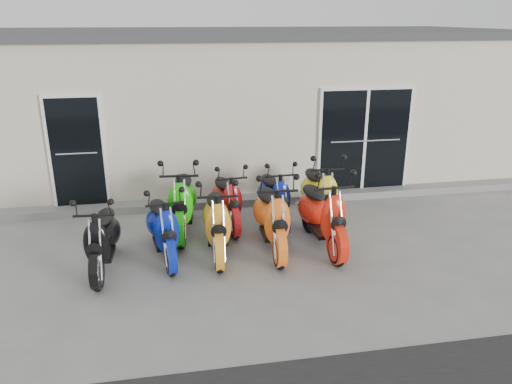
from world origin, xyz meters
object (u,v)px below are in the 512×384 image
at_px(scooter_back_red, 227,193).
at_px(scooter_front_black, 102,230).
at_px(scooter_front_orange_b, 272,208).
at_px(scooter_back_yellow, 320,186).
at_px(scooter_front_blue, 162,220).
at_px(scooter_back_blue, 274,190).
at_px(scooter_front_orange_a, 217,213).
at_px(scooter_front_red, 323,206).
at_px(scooter_back_green, 182,193).

bearing_deg(scooter_back_red, scooter_front_black, -151.94).
xyz_separation_m(scooter_front_orange_b, scooter_back_yellow, (1.11, 1.01, -0.01)).
xyz_separation_m(scooter_front_blue, scooter_back_yellow, (2.86, 1.01, 0.05)).
relative_size(scooter_front_black, scooter_back_red, 1.02).
bearing_deg(scooter_front_orange_b, scooter_back_red, 120.00).
bearing_deg(scooter_back_yellow, scooter_front_orange_b, -136.70).
xyz_separation_m(scooter_back_red, scooter_back_yellow, (1.71, -0.10, 0.07)).
bearing_deg(scooter_back_blue, scooter_front_orange_a, -140.72).
xyz_separation_m(scooter_front_red, scooter_back_yellow, (0.28, 1.06, -0.03)).
xyz_separation_m(scooter_front_orange_b, scooter_front_red, (0.84, -0.05, 0.01)).
bearing_deg(scooter_front_black, scooter_front_blue, 18.39).
relative_size(scooter_front_blue, scooter_front_red, 0.89).
height_order(scooter_back_green, scooter_back_blue, scooter_back_green).
xyz_separation_m(scooter_front_orange_b, scooter_back_blue, (0.28, 1.09, -0.08)).
bearing_deg(scooter_front_red, scooter_back_yellow, 72.22).
bearing_deg(scooter_back_yellow, scooter_front_red, -103.47).
bearing_deg(scooter_front_blue, scooter_back_yellow, 10.51).
relative_size(scooter_front_red, scooter_back_green, 1.00).
bearing_deg(scooter_front_orange_a, scooter_front_blue, -175.06).
bearing_deg(scooter_back_blue, scooter_back_yellow, -9.21).
bearing_deg(scooter_front_blue, scooter_front_orange_a, -7.25).
relative_size(scooter_front_orange_a, scooter_front_red, 0.95).
bearing_deg(scooter_back_blue, scooter_back_green, -179.00).
relative_size(scooter_front_black, scooter_front_blue, 0.99).
height_order(scooter_front_orange_b, scooter_back_blue, scooter_front_orange_b).
bearing_deg(scooter_back_green, scooter_front_black, -130.19).
height_order(scooter_back_red, scooter_back_blue, scooter_back_blue).
height_order(scooter_front_orange_a, scooter_front_orange_b, scooter_front_orange_b).
relative_size(scooter_front_orange_b, scooter_front_red, 0.98).
distance_m(scooter_front_orange_a, scooter_back_yellow, 2.23).
distance_m(scooter_front_red, scooter_back_yellow, 1.09).
height_order(scooter_front_black, scooter_back_red, scooter_front_black).
height_order(scooter_front_blue, scooter_back_red, scooter_front_blue).
height_order(scooter_front_blue, scooter_front_orange_b, scooter_front_orange_b).
xyz_separation_m(scooter_front_red, scooter_back_red, (-1.44, 1.15, -0.10)).
relative_size(scooter_back_green, scooter_back_yellow, 1.04).
xyz_separation_m(scooter_front_blue, scooter_front_orange_b, (1.75, -0.00, 0.07)).
relative_size(scooter_front_red, scooter_back_blue, 1.14).
distance_m(scooter_back_red, scooter_back_blue, 0.88).
relative_size(scooter_back_green, scooter_back_blue, 1.14).
relative_size(scooter_front_black, scooter_front_red, 0.88).
height_order(scooter_front_orange_b, scooter_back_yellow, scooter_front_orange_b).
distance_m(scooter_front_orange_b, scooter_back_yellow, 1.50).
distance_m(scooter_front_orange_a, scooter_front_red, 1.73).
xyz_separation_m(scooter_back_green, scooter_back_yellow, (2.52, 0.04, -0.03)).
relative_size(scooter_back_blue, scooter_back_yellow, 0.91).
xyz_separation_m(scooter_front_orange_a, scooter_front_orange_b, (0.89, -0.02, 0.03)).
height_order(scooter_front_blue, scooter_back_green, scooter_back_green).
height_order(scooter_front_black, scooter_back_yellow, scooter_back_yellow).
bearing_deg(scooter_back_green, scooter_back_yellow, 6.10).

